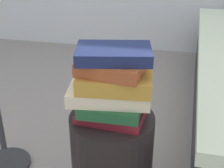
# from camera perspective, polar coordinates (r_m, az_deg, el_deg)

# --- Properties ---
(side_table) EXTENTS (0.33, 0.33, 0.46)m
(side_table) POSITION_cam_1_polar(r_m,az_deg,el_deg) (1.39, 0.00, -13.70)
(side_table) COLOR black
(side_table) RESTS_ON ground_plane
(book_maroon) EXTENTS (0.26, 0.19, 0.04)m
(book_maroon) POSITION_cam_1_polar(r_m,az_deg,el_deg) (1.24, -0.21, -5.13)
(book_maroon) COLOR maroon
(book_maroon) RESTS_ON side_table
(book_forest) EXTENTS (0.22, 0.21, 0.04)m
(book_forest) POSITION_cam_1_polar(r_m,az_deg,el_deg) (1.22, 0.15, -3.52)
(book_forest) COLOR #1E512D
(book_forest) RESTS_ON book_maroon
(book_cream) EXTENTS (0.32, 0.23, 0.05)m
(book_cream) POSITION_cam_1_polar(r_m,az_deg,el_deg) (1.21, -0.38, -1.32)
(book_cream) COLOR beige
(book_cream) RESTS_ON book_forest
(book_ochre) EXTENTS (0.28, 0.21, 0.06)m
(book_ochre) POSITION_cam_1_polar(r_m,az_deg,el_deg) (1.18, 0.58, 0.74)
(book_ochre) COLOR #B7842D
(book_ochre) RESTS_ON book_cream
(book_rust) EXTENTS (0.25, 0.21, 0.05)m
(book_rust) POSITION_cam_1_polar(r_m,az_deg,el_deg) (1.15, 0.06, 3.18)
(book_rust) COLOR #994723
(book_rust) RESTS_ON book_ochre
(book_navy) EXTENTS (0.28, 0.21, 0.04)m
(book_navy) POSITION_cam_1_polar(r_m,az_deg,el_deg) (1.14, 0.32, 5.35)
(book_navy) COLOR #19234C
(book_navy) RESTS_ON book_rust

